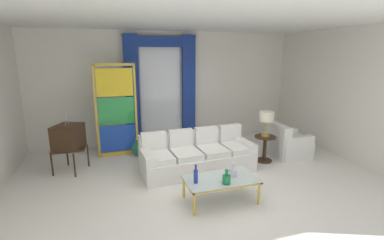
% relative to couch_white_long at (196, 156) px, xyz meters
% --- Properties ---
extents(ground_plane, '(16.00, 16.00, 0.00)m').
position_rel_couch_white_long_xyz_m(ground_plane, '(-0.07, -0.75, -0.31)').
color(ground_plane, white).
extents(wall_rear, '(8.00, 0.12, 3.00)m').
position_rel_couch_white_long_xyz_m(wall_rear, '(-0.07, 2.31, 1.19)').
color(wall_rear, white).
rests_on(wall_rear, ground).
extents(wall_right, '(0.12, 7.00, 3.00)m').
position_rel_couch_white_long_xyz_m(wall_right, '(3.59, -0.15, 1.19)').
color(wall_right, white).
rests_on(wall_right, ground).
extents(ceiling_slab, '(8.00, 7.60, 0.04)m').
position_rel_couch_white_long_xyz_m(ceiling_slab, '(-0.07, 0.05, 2.71)').
color(ceiling_slab, white).
extents(curtained_window, '(2.00, 0.17, 2.70)m').
position_rel_couch_white_long_xyz_m(curtained_window, '(-0.29, 2.15, 1.44)').
color(curtained_window, white).
rests_on(curtained_window, ground).
extents(couch_white_long, '(2.38, 1.03, 0.86)m').
position_rel_couch_white_long_xyz_m(couch_white_long, '(0.00, 0.00, 0.00)').
color(couch_white_long, white).
rests_on(couch_white_long, ground).
extents(coffee_table, '(1.18, 0.67, 0.41)m').
position_rel_couch_white_long_xyz_m(coffee_table, '(-0.04, -1.38, 0.07)').
color(coffee_table, silver).
rests_on(coffee_table, ground).
extents(bottle_blue_decanter, '(0.13, 0.13, 0.24)m').
position_rel_couch_white_long_xyz_m(bottle_blue_decanter, '(0.19, -1.36, 0.19)').
color(bottle_blue_decanter, silver).
rests_on(bottle_blue_decanter, coffee_table).
extents(bottle_crystal_tall, '(0.07, 0.07, 0.31)m').
position_rel_couch_white_long_xyz_m(bottle_crystal_tall, '(-0.48, -1.41, 0.23)').
color(bottle_crystal_tall, navy).
rests_on(bottle_crystal_tall, coffee_table).
extents(bottle_amber_squat, '(0.13, 0.13, 0.24)m').
position_rel_couch_white_long_xyz_m(bottle_amber_squat, '(-0.03, -1.59, 0.19)').
color(bottle_amber_squat, '#196B3D').
rests_on(bottle_amber_squat, coffee_table).
extents(vintage_tv, '(0.70, 0.74, 1.35)m').
position_rel_couch_white_long_xyz_m(vintage_tv, '(-2.54, 0.71, 0.42)').
color(vintage_tv, '#382314').
rests_on(vintage_tv, ground).
extents(armchair_white, '(0.86, 0.86, 0.80)m').
position_rel_couch_white_long_xyz_m(armchair_white, '(2.32, 0.10, -0.02)').
color(armchair_white, white).
rests_on(armchair_white, ground).
extents(stained_glass_divider, '(0.95, 0.05, 2.20)m').
position_rel_couch_white_long_xyz_m(stained_glass_divider, '(-1.53, 1.36, 0.75)').
color(stained_glass_divider, gold).
rests_on(stained_glass_divider, ground).
extents(peacock_figurine, '(0.44, 0.60, 0.50)m').
position_rel_couch_white_long_xyz_m(peacock_figurine, '(-1.02, 1.06, -0.09)').
color(peacock_figurine, beige).
rests_on(peacock_figurine, ground).
extents(round_side_table, '(0.48, 0.48, 0.59)m').
position_rel_couch_white_long_xyz_m(round_side_table, '(1.63, -0.03, 0.05)').
color(round_side_table, '#382314').
rests_on(round_side_table, ground).
extents(table_lamp_brass, '(0.32, 0.32, 0.57)m').
position_rel_couch_white_long_xyz_m(table_lamp_brass, '(1.63, -0.03, 0.72)').
color(table_lamp_brass, '#B29338').
rests_on(table_lamp_brass, round_side_table).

